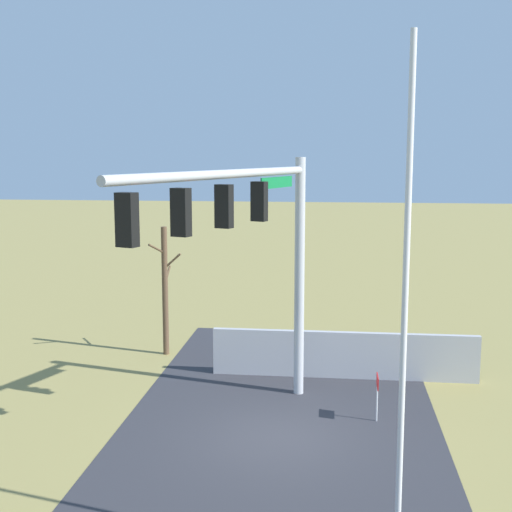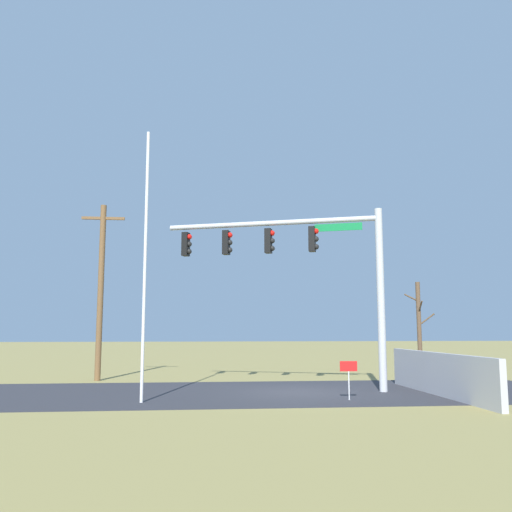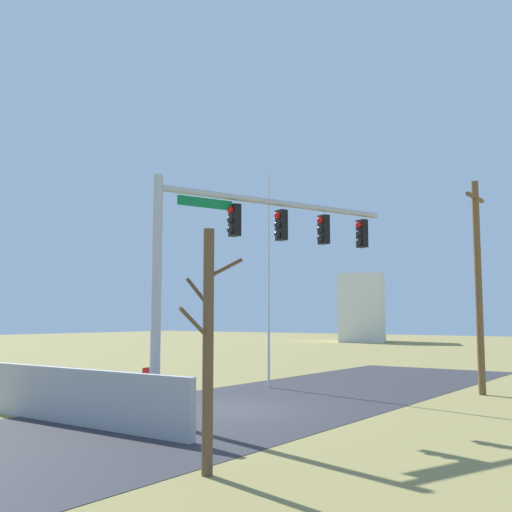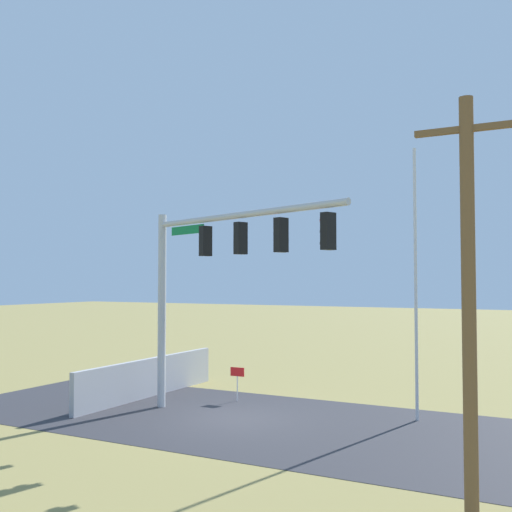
{
  "view_description": "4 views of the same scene",
  "coord_description": "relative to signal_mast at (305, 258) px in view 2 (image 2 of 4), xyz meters",
  "views": [
    {
      "loc": [
        -15.77,
        -1.29,
        6.82
      ],
      "look_at": [
        -0.57,
        0.47,
        4.51
      ],
      "focal_mm": 48.19,
      "sensor_mm": 36.0,
      "label": 1
    },
    {
      "loc": [
        -3.55,
        -19.83,
        2.24
      ],
      "look_at": [
        -1.42,
        0.63,
        4.98
      ],
      "focal_mm": 38.53,
      "sensor_mm": 36.0,
      "label": 2
    },
    {
      "loc": [
        14.81,
        11.5,
        2.76
      ],
      "look_at": [
        -0.42,
        0.49,
        4.68
      ],
      "focal_mm": 42.53,
      "sensor_mm": 36.0,
      "label": 3
    },
    {
      "loc": [
        -9.54,
        16.73,
        4.38
      ],
      "look_at": [
        -1.21,
        0.78,
        5.12
      ],
      "focal_mm": 42.03,
      "sensor_mm": 36.0,
      "label": 4
    }
  ],
  "objects": [
    {
      "name": "ground_plane",
      "position": [
        -0.45,
        -0.65,
        -4.92
      ],
      "size": [
        160.0,
        160.0,
        0.0
      ],
      "primitive_type": "plane",
      "color": "olive"
    },
    {
      "name": "road_surface",
      "position": [
        -4.45,
        -0.65,
        -4.92
      ],
      "size": [
        28.0,
        8.0,
        0.01
      ],
      "primitive_type": "cube",
      "color": "#2D2D33",
      "rests_on": "ground_plane"
    },
    {
      "name": "sidewalk_corner",
      "position": [
        3.62,
        -0.97,
        -4.92
      ],
      "size": [
        6.0,
        6.0,
        0.01
      ],
      "primitive_type": "cube",
      "color": "#B7B5AD",
      "rests_on": "ground_plane"
    },
    {
      "name": "retaining_fence",
      "position": [
        4.13,
        -2.27,
        -4.2
      ],
      "size": [
        0.2,
        8.03,
        1.44
      ],
      "primitive_type": "cube",
      "color": "#A8A8AD",
      "rests_on": "ground_plane"
    },
    {
      "name": "signal_mast",
      "position": [
        0.0,
        0.0,
        0.0
      ],
      "size": [
        7.99,
        3.13,
        6.7
      ],
      "color": "#B2B5BA",
      "rests_on": "ground_plane"
    },
    {
      "name": "flagpole",
      "position": [
        -5.71,
        -3.03,
        -0.62
      ],
      "size": [
        0.1,
        0.1,
        8.61
      ],
      "primitive_type": "cylinder",
      "color": "silver",
      "rests_on": "ground_plane"
    },
    {
      "name": "utility_pole",
      "position": [
        -8.36,
        4.48,
        -0.86
      ],
      "size": [
        1.9,
        0.26,
        7.81
      ],
      "color": "brown",
      "rests_on": "ground_plane"
    },
    {
      "name": "bare_tree",
      "position": [
        5.98,
        3.73,
        -2.67
      ],
      "size": [
        1.27,
        1.02,
        4.38
      ],
      "color": "brown",
      "rests_on": "ground_plane"
    },
    {
      "name": "open_sign",
      "position": [
        0.78,
        -3.08,
        -4.01
      ],
      "size": [
        0.56,
        0.04,
        1.22
      ],
      "color": "silver",
      "rests_on": "ground_plane"
    }
  ]
}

